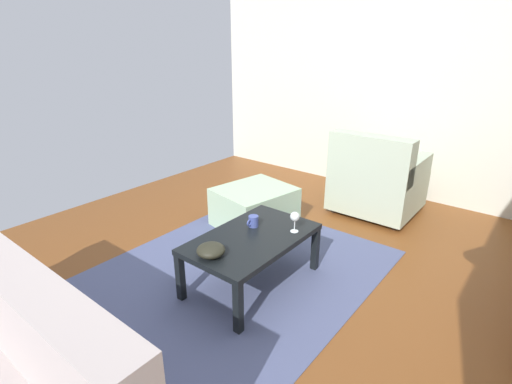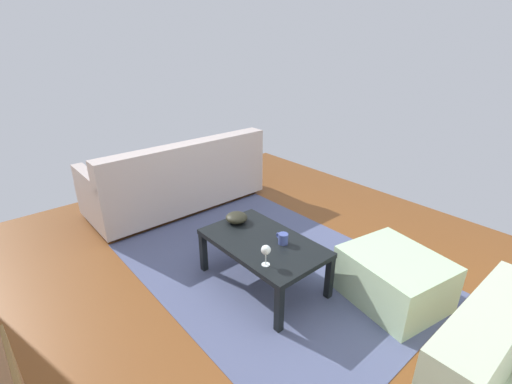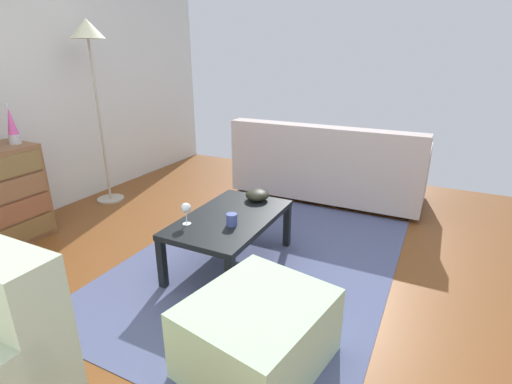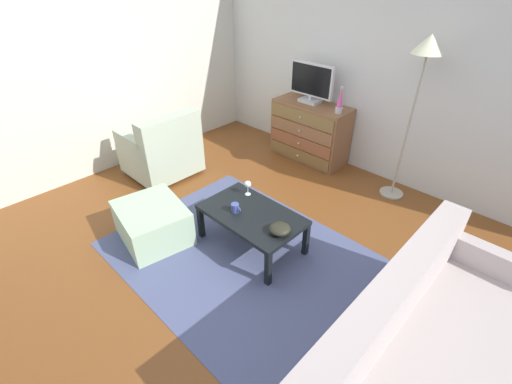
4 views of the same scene
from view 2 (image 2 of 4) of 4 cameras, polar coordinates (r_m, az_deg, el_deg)
ground_plane at (r=3.02m, az=2.04°, el=-15.39°), size 5.48×4.90×0.05m
area_rug at (r=3.22m, az=2.26°, el=-11.84°), size 2.60×1.90×0.01m
coffee_table at (r=2.85m, az=1.13°, el=-8.58°), size 0.99×0.59×0.40m
wine_glass at (r=2.50m, az=1.59°, el=-9.33°), size 0.07×0.07×0.16m
mug at (r=2.78m, az=4.31°, el=-7.40°), size 0.11×0.08×0.08m
bowl_decorative at (r=3.08m, az=-3.12°, el=-4.09°), size 0.19×0.19×0.08m
couch_large at (r=4.27m, az=-12.29°, el=1.80°), size 0.85×1.99×0.83m
ottoman at (r=2.97m, az=21.09°, el=-12.70°), size 0.80×0.72×0.38m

